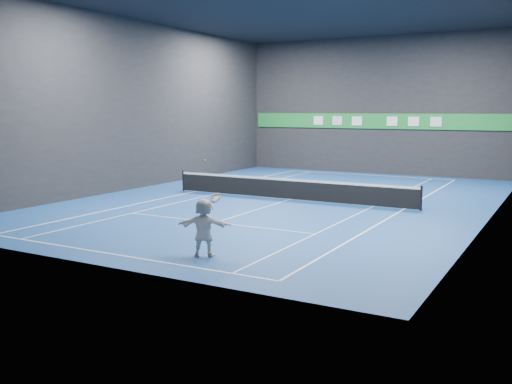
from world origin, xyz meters
The scene contains 20 objects.
ground centered at (0.00, 0.00, 0.00)m, with size 26.00×26.00×0.00m, color navy.
ceiling centered at (0.00, 0.00, 9.00)m, with size 26.00×26.00×0.00m, color black.
wall_back centered at (0.00, 13.00, 4.50)m, with size 18.00×0.10×9.00m, color black.
wall_front centered at (0.00, -13.00, 4.50)m, with size 18.00×0.10×9.00m, color black.
wall_left centered at (-9.00, 0.00, 4.50)m, with size 0.10×26.00×9.00m, color black.
wall_right centered at (9.00, 0.00, 4.50)m, with size 0.10×26.00×9.00m, color black.
baseline_near centered at (0.00, -11.89, 0.00)m, with size 10.98×0.08×0.01m, color white.
baseline_far centered at (0.00, 11.89, 0.00)m, with size 10.98×0.08×0.01m, color white.
sideline_doubles_left centered at (-5.49, 0.00, 0.00)m, with size 0.08×23.78×0.01m, color white.
sideline_doubles_right centered at (5.49, 0.00, 0.00)m, with size 0.08×23.78×0.01m, color white.
sideline_singles_left centered at (-4.11, 0.00, 0.00)m, with size 0.06×23.78×0.01m, color white.
sideline_singles_right centered at (4.11, 0.00, 0.00)m, with size 0.06×23.78×0.01m, color white.
service_line_near centered at (0.00, -6.40, 0.00)m, with size 8.23×0.06×0.01m, color white.
service_line_far centered at (0.00, 6.40, 0.00)m, with size 8.23×0.06×0.01m, color white.
center_service_line centered at (0.00, 0.00, 0.00)m, with size 0.06×12.80×0.01m, color white.
player centered at (2.45, -10.74, 0.85)m, with size 1.58×0.50×1.71m, color silver.
tennis_ball centered at (2.38, -10.57, 2.78)m, with size 0.06×0.06×0.06m, color #C4D323.
tennis_net centered at (0.00, 0.00, 0.54)m, with size 12.50×0.10×1.07m.
sponsor_banner centered at (0.00, 12.93, 3.50)m, with size 17.64×0.11×1.00m.
tennis_racket centered at (2.81, -10.70, 1.70)m, with size 0.43×0.33×0.52m.
Camera 1 is at (11.68, -24.18, 4.24)m, focal length 40.00 mm.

